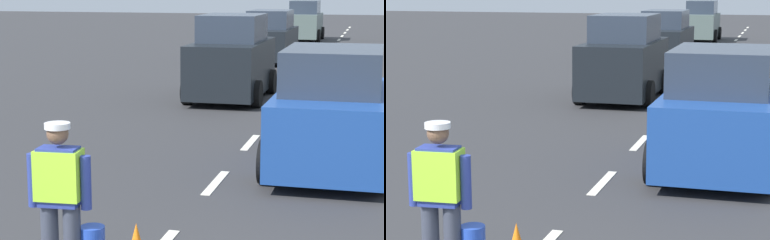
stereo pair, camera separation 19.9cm
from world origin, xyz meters
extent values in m
plane|color=#333335|center=(0.00, 21.00, 0.00)|extent=(96.00, 96.00, 0.00)
cube|color=silver|center=(0.00, 5.70, 0.01)|extent=(0.14, 1.40, 0.01)
cube|color=silver|center=(0.00, 8.70, 0.01)|extent=(0.14, 1.40, 0.01)
cube|color=silver|center=(0.00, 11.70, 0.01)|extent=(0.14, 1.40, 0.01)
cube|color=silver|center=(0.00, 14.70, 0.01)|extent=(0.14, 1.40, 0.01)
cube|color=silver|center=(0.00, 17.70, 0.01)|extent=(0.14, 1.40, 0.01)
cube|color=silver|center=(0.00, 20.70, 0.01)|extent=(0.14, 1.40, 0.01)
cube|color=silver|center=(0.00, 23.70, 0.01)|extent=(0.14, 1.40, 0.01)
cube|color=silver|center=(0.00, 26.70, 0.01)|extent=(0.14, 1.40, 0.01)
cube|color=silver|center=(0.00, 29.70, 0.01)|extent=(0.14, 1.40, 0.01)
cube|color=silver|center=(0.00, 32.70, 0.01)|extent=(0.14, 1.40, 0.01)
cube|color=silver|center=(0.00, 35.70, 0.01)|extent=(0.14, 1.40, 0.01)
cube|color=silver|center=(0.00, 38.70, 0.01)|extent=(0.14, 1.40, 0.01)
cube|color=silver|center=(0.00, 41.70, 0.01)|extent=(0.14, 1.40, 0.01)
cube|color=silver|center=(0.00, 44.70, 0.01)|extent=(0.14, 1.40, 0.01)
cube|color=silver|center=(0.00, 47.70, 0.01)|extent=(0.14, 1.40, 0.01)
cube|color=navy|center=(-0.68, 1.60, 1.12)|extent=(0.42, 0.27, 0.60)
cube|color=#A5EA33|center=(-0.68, 1.60, 1.14)|extent=(0.48, 0.31, 0.51)
cylinder|color=navy|center=(-0.96, 1.58, 1.07)|extent=(0.11, 0.11, 0.55)
cylinder|color=navy|center=(-0.40, 1.62, 1.07)|extent=(0.11, 0.11, 0.55)
sphere|color=brown|center=(-0.68, 1.60, 1.56)|extent=(0.22, 0.22, 0.22)
cylinder|color=silver|center=(-0.68, 1.60, 1.64)|extent=(0.26, 0.26, 0.06)
cylinder|color=#2347B7|center=(-0.39, 1.73, 0.45)|extent=(0.26, 0.26, 0.26)
cube|color=#1E4799|center=(1.64, 7.07, 0.75)|extent=(1.73, 3.85, 1.13)
cube|color=#2D3847|center=(1.64, 6.98, 1.66)|extent=(1.52, 2.12, 0.70)
cylinder|color=black|center=(0.76, 8.27, 0.34)|extent=(0.22, 0.68, 0.68)
cylinder|color=black|center=(0.76, 5.88, 0.34)|extent=(0.22, 0.68, 0.68)
cube|color=black|center=(-1.47, 13.97, 0.86)|extent=(1.73, 3.87, 1.35)
cube|color=#2D3847|center=(-1.47, 14.07, 1.88)|extent=(1.53, 2.13, 0.70)
cylinder|color=black|center=(-0.59, 12.78, 0.34)|extent=(0.22, 0.68, 0.68)
cylinder|color=black|center=(-2.36, 12.78, 0.34)|extent=(0.22, 0.68, 0.68)
cylinder|color=black|center=(-0.59, 15.17, 0.34)|extent=(0.22, 0.68, 0.68)
cylinder|color=black|center=(-2.36, 15.17, 0.34)|extent=(0.22, 0.68, 0.68)
cube|color=black|center=(-1.92, 23.48, 0.74)|extent=(1.75, 4.11, 1.13)
cube|color=#2D3847|center=(-1.92, 23.58, 1.66)|extent=(1.54, 2.26, 0.70)
cylinder|color=black|center=(-1.03, 22.20, 0.34)|extent=(0.22, 0.68, 0.68)
cylinder|color=black|center=(-2.82, 22.20, 0.34)|extent=(0.22, 0.68, 0.68)
cylinder|color=black|center=(-1.03, 24.75, 0.34)|extent=(0.22, 0.68, 0.68)
cylinder|color=black|center=(-2.82, 24.75, 0.34)|extent=(0.22, 0.68, 0.68)
cube|color=slate|center=(-1.80, 34.92, 0.80)|extent=(1.65, 3.83, 1.25)
cube|color=#2D3847|center=(-1.80, 35.01, 1.78)|extent=(1.45, 2.11, 0.70)
cylinder|color=black|center=(-0.96, 33.73, 0.34)|extent=(0.22, 0.68, 0.68)
cylinder|color=black|center=(-2.65, 33.73, 0.34)|extent=(0.22, 0.68, 0.68)
cylinder|color=black|center=(-0.96, 36.10, 0.34)|extent=(0.22, 0.68, 0.68)
cylinder|color=black|center=(-2.65, 36.10, 0.34)|extent=(0.22, 0.68, 0.68)
camera|label=1|loc=(2.42, -4.93, 3.03)|focal=68.43mm
camera|label=2|loc=(2.61, -4.88, 3.03)|focal=68.43mm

